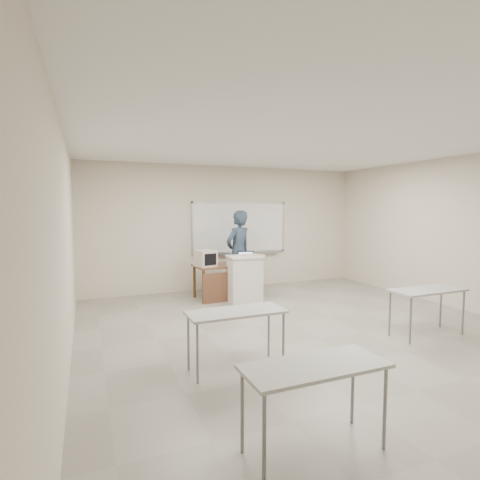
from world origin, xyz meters
name	(u,v)px	position (x,y,z in m)	size (l,w,h in m)	color
floor	(321,339)	(0.00, 0.00, -0.01)	(7.00, 8.00, 0.01)	gray
whiteboard	(240,228)	(0.30, 3.97, 1.48)	(2.48, 0.10, 1.31)	white
student_desks	(389,320)	(0.00, -1.35, 0.67)	(4.40, 2.20, 0.73)	#A4A49F
instructor_desk	(229,274)	(-0.40, 2.90, 0.55)	(1.44, 0.72, 0.75)	brown
podium	(245,279)	(-0.20, 2.50, 0.50)	(0.70, 0.51, 0.98)	silver
crt_monitor	(205,258)	(-0.95, 2.89, 0.92)	(0.38, 0.42, 0.36)	#B8AE9B
laptop	(246,261)	(0.00, 2.89, 0.81)	(0.37, 0.34, 0.27)	black
mouse	(249,262)	(0.15, 3.06, 0.77)	(0.09, 0.06, 0.04)	#B8BDC1
keyboard	(254,255)	(-0.05, 2.38, 1.00)	(0.47, 0.16, 0.03)	#B8AE9B
presenter	(238,253)	(-0.06, 3.19, 0.97)	(0.71, 0.46, 1.93)	black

